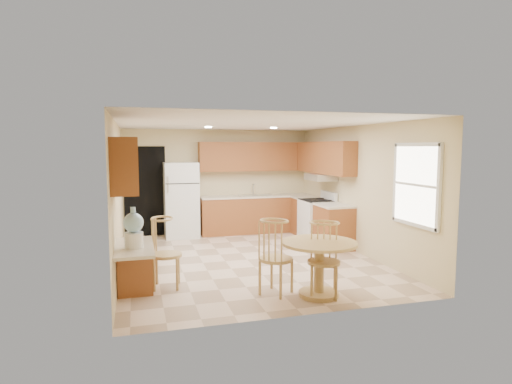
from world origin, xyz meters
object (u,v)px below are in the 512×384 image
object	(u,v)px
chair_table_a	(278,251)
chair_desk	(167,247)
stove	(317,220)
water_crock	(134,229)
chair_table_b	(327,254)
dining_table	(319,260)
refrigerator	(181,200)

from	to	relation	value
chair_table_a	chair_desk	xyz separation A→B (m)	(-1.48, 0.71, -0.01)
stove	water_crock	xyz separation A→B (m)	(-3.92, -2.99, 0.54)
chair_table_b	dining_table	bearing A→B (deg)	-47.62
chair_table_b	stove	bearing A→B (deg)	-88.49
dining_table	chair_table_b	bearing A→B (deg)	-71.04
chair_table_b	chair_table_a	bearing A→B (deg)	-2.70
chair_table_a	dining_table	bearing A→B (deg)	32.59
dining_table	chair_table_b	xyz separation A→B (m)	(0.05, -0.15, 0.12)
stove	water_crock	size ratio (longest dim) A/B	2.02
chair_desk	water_crock	distance (m)	0.78
stove	refrigerator	bearing A→B (deg)	157.01
refrigerator	water_crock	distance (m)	4.34
chair_desk	water_crock	xyz separation A→B (m)	(-0.45, -0.51, 0.38)
water_crock	chair_table_a	bearing A→B (deg)	-5.79
refrigerator	dining_table	distance (m)	4.78
refrigerator	dining_table	size ratio (longest dim) A/B	1.65
stove	chair_table_b	distance (m)	3.75
dining_table	chair_table_a	distance (m)	0.59
refrigerator	chair_desk	distance (m)	3.75
chair_table_b	water_crock	distance (m)	2.60
refrigerator	stove	bearing A→B (deg)	-22.99
chair_table_a	stove	bearing A→B (deg)	105.60
water_crock	dining_table	bearing A→B (deg)	-7.91
stove	chair_table_a	world-z (taller)	stove
chair_table_a	chair_desk	size ratio (longest dim) A/B	1.02
chair_table_a	chair_desk	distance (m)	1.64
stove	chair_table_a	distance (m)	3.76
chair_desk	chair_table_b	bearing A→B (deg)	73.43
dining_table	chair_table_a	xyz separation A→B (m)	(-0.55, 0.15, 0.14)
dining_table	chair_desk	world-z (taller)	chair_desk
refrigerator	chair_table_a	distance (m)	4.50
chair_desk	chair_table_a	bearing A→B (deg)	73.60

